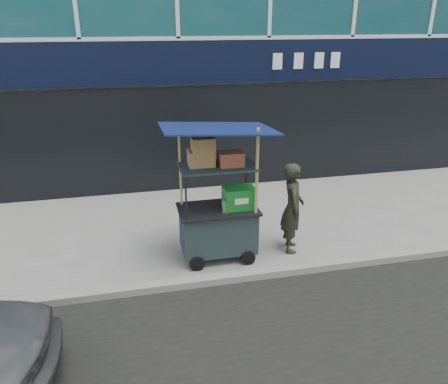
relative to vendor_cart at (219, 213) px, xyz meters
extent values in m
plane|color=slate|center=(-0.16, -0.58, -0.82)|extent=(80.00, 80.00, 0.00)
cube|color=gray|center=(-0.16, -0.78, -0.76)|extent=(80.00, 0.18, 0.12)
cube|color=black|center=(-0.16, 3.28, 2.08)|extent=(15.68, 0.06, 0.90)
cube|color=black|center=(-0.16, 3.32, 0.38)|extent=(15.68, 0.04, 2.40)
cube|color=#18272A|center=(-0.02, 0.01, -0.31)|extent=(1.22, 0.71, 0.71)
cylinder|color=black|center=(-0.44, -0.37, -0.70)|extent=(0.24, 0.05, 0.24)
cylinder|color=black|center=(0.41, -0.37, -0.70)|extent=(0.24, 0.05, 0.24)
cube|color=black|center=(-0.02, 0.01, 0.06)|extent=(1.30, 0.79, 0.04)
cylinder|color=black|center=(-0.58, -0.30, 0.42)|extent=(0.03, 0.03, 0.76)
cylinder|color=black|center=(0.54, -0.30, 0.42)|extent=(0.03, 0.03, 0.76)
cylinder|color=black|center=(-0.57, 0.31, 0.42)|extent=(0.03, 0.03, 0.76)
cylinder|color=black|center=(0.54, 0.31, 0.42)|extent=(0.03, 0.03, 0.76)
cube|color=#18272A|center=(-0.02, 0.01, 0.80)|extent=(1.22, 0.71, 0.03)
cylinder|color=#A9914C|center=(0.54, -0.30, 0.32)|extent=(0.05, 0.05, 2.28)
cylinder|color=#A9914C|center=(-0.57, 0.31, 0.27)|extent=(0.04, 0.04, 2.18)
cube|color=#0D164A|center=(-0.02, 0.01, 1.41)|extent=(1.72, 1.22, 0.20)
cube|color=#106821|center=(0.32, -0.05, 0.26)|extent=(0.51, 0.36, 0.35)
cylinder|color=silver|center=(0.04, -0.20, 0.19)|extent=(0.07, 0.07, 0.20)
cylinder|color=blue|center=(0.04, -0.20, 0.30)|extent=(0.03, 0.03, 0.02)
cube|color=olive|center=(-0.27, 0.06, 0.95)|extent=(0.41, 0.30, 0.25)
cube|color=brown|center=(0.18, -0.04, 0.93)|extent=(0.39, 0.28, 0.22)
cube|color=olive|center=(-0.24, 0.04, 1.17)|extent=(0.36, 0.26, 0.20)
imported|color=black|center=(1.28, -0.02, -0.02)|extent=(0.52, 0.66, 1.59)
camera|label=1|loc=(-1.37, -6.40, 2.97)|focal=35.00mm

